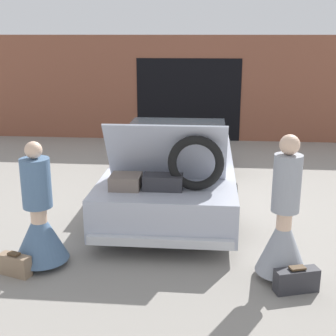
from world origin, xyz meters
name	(u,v)px	position (x,y,z in m)	size (l,w,h in m)	color
ground_plane	(175,197)	(0.00, 0.00, 0.00)	(40.00, 40.00, 0.00)	gray
garage_wall_back	(189,89)	(0.00, 4.78, 1.39)	(12.00, 0.14, 2.80)	brown
car	(175,166)	(0.00, 0.00, 0.58)	(2.02, 5.03, 1.68)	#B2B7C6
person_left	(39,223)	(-1.49, -2.69, 0.56)	(0.69, 0.69, 1.60)	beige
person_right	(283,229)	(1.49, -2.76, 0.63)	(0.62, 0.62, 1.76)	beige
suitcase_beside_left_person	(15,265)	(-1.72, -3.00, 0.13)	(0.43, 0.26, 0.29)	#8C7259
suitcase_beside_right_person	(296,280)	(1.62, -3.07, 0.14)	(0.53, 0.31, 0.31)	#2D2D33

